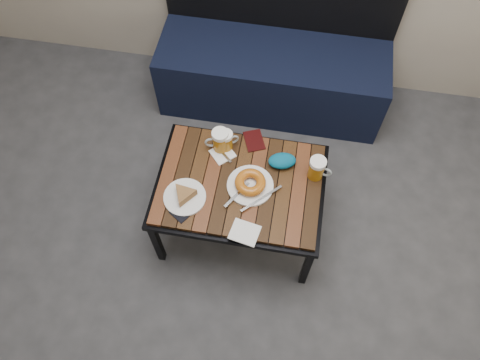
% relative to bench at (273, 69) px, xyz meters
% --- Properties ---
extents(room_shell, '(4.00, 4.00, 4.00)m').
position_rel_bench_xyz_m(room_shell, '(-0.06, -1.26, 1.48)').
color(room_shell, gray).
rests_on(room_shell, ground).
extents(bench, '(1.40, 0.50, 0.95)m').
position_rel_bench_xyz_m(bench, '(0.00, 0.00, 0.00)').
color(bench, black).
rests_on(bench, ground).
extents(cafe_table, '(0.84, 0.62, 0.47)m').
position_rel_bench_xyz_m(cafe_table, '(-0.04, -0.96, 0.16)').
color(cafe_table, black).
rests_on(cafe_table, ground).
extents(beer_mug_left, '(0.13, 0.10, 0.13)m').
position_rel_bench_xyz_m(beer_mug_left, '(-0.18, -0.77, 0.27)').
color(beer_mug_left, '#A0620C').
rests_on(beer_mug_left, cafe_table).
extents(beer_mug_centre, '(0.11, 0.10, 0.12)m').
position_rel_bench_xyz_m(beer_mug_centre, '(-0.15, -0.76, 0.26)').
color(beer_mug_centre, '#A0620C').
rests_on(beer_mug_centre, cafe_table).
extents(beer_mug_right, '(0.12, 0.09, 0.13)m').
position_rel_bench_xyz_m(beer_mug_right, '(0.32, -0.85, 0.26)').
color(beer_mug_right, '#A0620C').
rests_on(beer_mug_right, cafe_table).
extents(plate_pie, '(0.21, 0.21, 0.06)m').
position_rel_bench_xyz_m(plate_pie, '(-0.29, -1.09, 0.22)').
color(plate_pie, white).
rests_on(plate_pie, cafe_table).
extents(plate_bagel, '(0.27, 0.27, 0.06)m').
position_rel_bench_xyz_m(plate_bagel, '(0.01, -0.97, 0.23)').
color(plate_bagel, white).
rests_on(plate_bagel, cafe_table).
extents(napkin_left, '(0.15, 0.15, 0.01)m').
position_rel_bench_xyz_m(napkin_left, '(-0.16, -0.81, 0.20)').
color(napkin_left, white).
rests_on(napkin_left, cafe_table).
extents(napkin_right, '(0.15, 0.13, 0.01)m').
position_rel_bench_xyz_m(napkin_right, '(0.02, -1.22, 0.20)').
color(napkin_right, white).
rests_on(napkin_right, cafe_table).
extents(passport_navy, '(0.14, 0.15, 0.01)m').
position_rel_bench_xyz_m(passport_navy, '(-0.28, -1.15, 0.20)').
color(passport_navy, black).
rests_on(passport_navy, cafe_table).
extents(passport_burgundy, '(0.14, 0.16, 0.01)m').
position_rel_bench_xyz_m(passport_burgundy, '(-0.01, -0.70, 0.20)').
color(passport_burgundy, black).
rests_on(passport_burgundy, cafe_table).
extents(knit_pouch, '(0.16, 0.12, 0.06)m').
position_rel_bench_xyz_m(knit_pouch, '(0.14, -0.82, 0.23)').
color(knit_pouch, '#054C81').
rests_on(knit_pouch, cafe_table).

